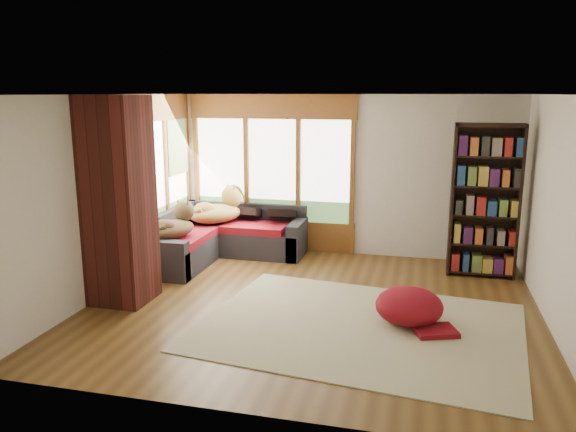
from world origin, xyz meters
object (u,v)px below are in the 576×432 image
at_px(bookshelf, 485,201).
at_px(pouf, 409,305).
at_px(dog_brindle, 175,222).
at_px(sectional_sofa, 215,240).
at_px(dog_tan, 220,206).
at_px(area_rug, 360,326).
at_px(brick_chimney, 119,201).

height_order(bookshelf, pouf, bookshelf).
relative_size(bookshelf, dog_brindle, 2.48).
bearing_deg(sectional_sofa, dog_tan, 96.25).
height_order(sectional_sofa, dog_tan, dog_tan).
xyz_separation_m(sectional_sofa, dog_brindle, (-0.31, -0.76, 0.45)).
bearing_deg(dog_tan, pouf, -85.90).
bearing_deg(sectional_sofa, dog_brindle, -107.92).
height_order(area_rug, dog_tan, dog_tan).
relative_size(bookshelf, dog_tan, 2.07).
xyz_separation_m(brick_chimney, dog_tan, (0.43, 2.34, -0.50)).
height_order(area_rug, bookshelf, bookshelf).
relative_size(brick_chimney, dog_brindle, 2.92).
bearing_deg(area_rug, bookshelf, 56.96).
distance_m(sectional_sofa, dog_tan, 0.58).
height_order(sectional_sofa, dog_brindle, dog_brindle).
bearing_deg(sectional_sofa, pouf, -27.65).
distance_m(dog_tan, dog_brindle, 1.10).
height_order(brick_chimney, dog_brindle, brick_chimney).
bearing_deg(bookshelf, dog_brindle, -168.91).
bearing_deg(brick_chimney, bookshelf, 25.30).
relative_size(pouf, dog_brindle, 0.87).
bearing_deg(bookshelf, dog_tan, 177.24).
relative_size(sectional_sofa, bookshelf, 1.00).
bearing_deg(brick_chimney, dog_tan, 79.49).
xyz_separation_m(sectional_sofa, dog_tan, (-0.01, 0.30, 0.50)).
xyz_separation_m(brick_chimney, dog_brindle, (0.14, 1.28, -0.54)).
bearing_deg(bookshelf, area_rug, -123.04).
bearing_deg(bookshelf, sectional_sofa, -178.63).
relative_size(brick_chimney, dog_tan, 2.43).
height_order(bookshelf, dog_tan, bookshelf).
distance_m(pouf, dog_tan, 3.91).
xyz_separation_m(pouf, dog_brindle, (-3.45, 1.18, 0.53)).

